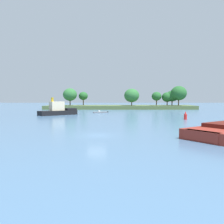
% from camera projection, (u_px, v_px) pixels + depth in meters
% --- Properties ---
extents(ground_plane, '(400.00, 400.00, 0.00)m').
position_uv_depth(ground_plane, '(97.00, 135.00, 31.96)').
color(ground_plane, '#476B8E').
extents(treeline_island, '(65.49, 14.73, 10.04)m').
position_uv_depth(treeline_island, '(129.00, 102.00, 105.64)').
color(treeline_island, '#4C6038').
rests_on(treeline_island, ground).
extents(tugboat, '(10.81, 9.66, 5.09)m').
position_uv_depth(tugboat, '(59.00, 110.00, 69.30)').
color(tugboat, black).
rests_on(tugboat, ground).
extents(small_motorboat, '(5.09, 2.47, 0.87)m').
position_uv_depth(small_motorboat, '(101.00, 112.00, 78.52)').
color(small_motorboat, slate).
rests_on(small_motorboat, ground).
extents(channel_buoy_red, '(0.70, 0.70, 1.90)m').
position_uv_depth(channel_buoy_red, '(186.00, 116.00, 54.75)').
color(channel_buoy_red, red).
rests_on(channel_buoy_red, ground).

